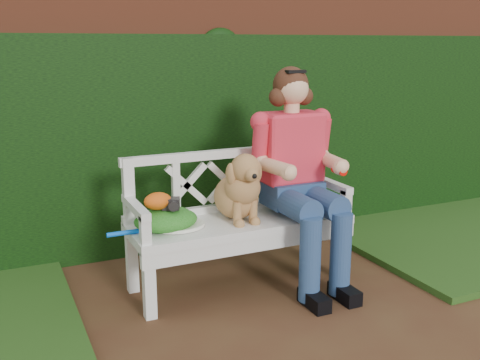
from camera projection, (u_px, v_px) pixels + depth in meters
name	position (u px, v px, depth m)	size (l,w,h in m)	color
ground	(295.00, 335.00, 3.23)	(60.00, 60.00, 0.00)	#432416
brick_wall	(182.00, 109.00, 4.65)	(10.00, 0.30, 2.20)	brown
ivy_hedge	(192.00, 143.00, 4.51)	(10.00, 0.18, 1.70)	#133C0A
grass_right	(478.00, 229.00, 4.99)	(2.60, 2.00, 0.05)	#1F440E
garden_bench	(240.00, 252.00, 3.84)	(1.58, 0.60, 0.48)	white
seated_woman	(294.00, 175.00, 3.87)	(0.63, 0.84, 1.50)	#F55D6F
dog	(238.00, 185.00, 3.72)	(0.32, 0.43, 0.47)	#A4582A
tennis_racket	(174.00, 226.00, 3.59)	(0.66, 0.28, 0.03)	white
green_bag	(166.00, 219.00, 3.55)	(0.41, 0.31, 0.14)	green
camera_item	(171.00, 203.00, 3.52)	(0.11, 0.08, 0.07)	black
baseball_glove	(158.00, 201.00, 3.50)	(0.18, 0.13, 0.11)	#CF510F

